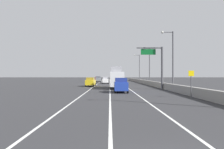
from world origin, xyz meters
TOP-DOWN VIEW (x-y plane):
  - ground_plane at (0.00, 64.00)m, footprint 320.00×320.00m
  - lane_stripe_left at (-5.50, 55.00)m, footprint 0.16×130.00m
  - lane_stripe_center at (-2.00, 55.00)m, footprint 0.16×130.00m
  - lane_stripe_right at (1.50, 55.00)m, footprint 0.16×130.00m
  - jersey_barrier_right at (7.80, 40.00)m, footprint 0.60×120.00m
  - overhead_sign_gantry at (6.46, 31.73)m, footprint 4.68×0.36m
  - speed_advisory_sign at (6.90, 17.91)m, footprint 0.60×0.11m
  - lamp_post_right_second at (8.33, 29.99)m, footprint 2.14×0.44m
  - lamp_post_right_third at (8.23, 50.07)m, footprint 2.14×0.44m
  - lamp_post_right_fourth at (8.43, 70.14)m, footprint 2.14×0.44m
  - car_yellow_0 at (-6.31, 41.45)m, footprint 2.01×4.86m
  - car_blue_1 at (-0.44, 25.44)m, footprint 1.95×4.64m
  - car_red_2 at (-6.73, 76.08)m, footprint 2.10×4.51m
  - car_white_3 at (-3.34, 56.68)m, footprint 1.91×4.48m
  - car_gray_4 at (-6.21, 69.81)m, footprint 1.91×4.73m
  - box_truck at (-0.79, 34.44)m, footprint 2.48×8.45m

SIDE VIEW (x-z plane):
  - ground_plane at x=0.00m, z-range 0.00..0.00m
  - lane_stripe_left at x=-5.50m, z-range 0.00..0.00m
  - lane_stripe_center at x=-2.00m, z-range 0.00..0.00m
  - lane_stripe_right at x=1.50m, z-range 0.00..0.00m
  - jersey_barrier_right at x=7.80m, z-range 0.00..1.10m
  - car_red_2 at x=-6.73m, z-range 0.00..1.95m
  - car_white_3 at x=-3.34m, z-range -0.01..2.00m
  - car_yellow_0 at x=-6.31m, z-range 0.00..2.00m
  - car_gray_4 at x=-6.21m, z-range -0.01..2.11m
  - car_blue_1 at x=-0.44m, z-range 0.00..2.12m
  - speed_advisory_sign at x=6.90m, z-range 0.26..3.26m
  - box_truck at x=-0.79m, z-range -0.18..4.00m
  - overhead_sign_gantry at x=6.46m, z-range 0.98..8.48m
  - lamp_post_right_second at x=8.33m, z-range 0.75..10.67m
  - lamp_post_right_third at x=8.23m, z-range 0.75..10.67m
  - lamp_post_right_fourth at x=8.43m, z-range 0.75..10.67m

